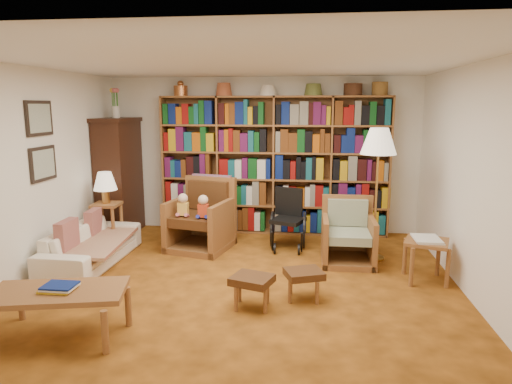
# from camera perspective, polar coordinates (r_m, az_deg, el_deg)

# --- Properties ---
(floor) EXTENTS (5.00, 5.00, 0.00)m
(floor) POSITION_cam_1_polar(r_m,az_deg,el_deg) (5.37, -1.98, -11.70)
(floor) COLOR #AC5F1A
(floor) RESTS_ON ground
(ceiling) EXTENTS (5.00, 5.00, 0.00)m
(ceiling) POSITION_cam_1_polar(r_m,az_deg,el_deg) (4.98, -2.18, 15.93)
(ceiling) COLOR white
(ceiling) RESTS_ON wall_back
(wall_back) EXTENTS (5.00, 0.00, 5.00)m
(wall_back) POSITION_cam_1_polar(r_m,az_deg,el_deg) (7.48, 0.83, 4.62)
(wall_back) COLOR white
(wall_back) RESTS_ON floor
(wall_front) EXTENTS (5.00, 0.00, 5.00)m
(wall_front) POSITION_cam_1_polar(r_m,az_deg,el_deg) (2.64, -10.37, -7.06)
(wall_front) COLOR white
(wall_front) RESTS_ON floor
(wall_left) EXTENTS (0.00, 5.00, 5.00)m
(wall_left) POSITION_cam_1_polar(r_m,az_deg,el_deg) (5.94, -26.67, 1.87)
(wall_left) COLOR white
(wall_left) RESTS_ON floor
(wall_right) EXTENTS (0.00, 5.00, 5.00)m
(wall_right) POSITION_cam_1_polar(r_m,az_deg,el_deg) (5.26, 25.92, 0.92)
(wall_right) COLOR white
(wall_right) RESTS_ON floor
(bookshelf) EXTENTS (3.60, 0.30, 2.42)m
(bookshelf) POSITION_cam_1_polar(r_m,az_deg,el_deg) (7.31, 2.26, 3.84)
(bookshelf) COLOR brown
(bookshelf) RESTS_ON floor
(curio_cabinet) EXTENTS (0.50, 0.95, 2.40)m
(curio_cabinet) POSITION_cam_1_polar(r_m,az_deg,el_deg) (7.61, -16.73, 2.02)
(curio_cabinet) COLOR black
(curio_cabinet) RESTS_ON floor
(framed_pictures) EXTENTS (0.03, 0.52, 0.97)m
(framed_pictures) POSITION_cam_1_polar(r_m,az_deg,el_deg) (6.14, -25.27, 5.77)
(framed_pictures) COLOR black
(framed_pictures) RESTS_ON wall_left
(sofa) EXTENTS (1.73, 0.70, 0.50)m
(sofa) POSITION_cam_1_polar(r_m,az_deg,el_deg) (6.38, -19.85, -6.26)
(sofa) COLOR white
(sofa) RESTS_ON floor
(sofa_throw) EXTENTS (0.87, 1.45, 0.04)m
(sofa_throw) POSITION_cam_1_polar(r_m,az_deg,el_deg) (6.35, -19.47, -5.88)
(sofa_throw) COLOR beige
(sofa_throw) RESTS_ON sofa
(cushion_left) EXTENTS (0.15, 0.37, 0.37)m
(cushion_left) POSITION_cam_1_polar(r_m,az_deg,el_deg) (6.69, -19.64, -3.72)
(cushion_left) COLOR maroon
(cushion_left) RESTS_ON sofa
(cushion_right) EXTENTS (0.13, 0.39, 0.39)m
(cushion_right) POSITION_cam_1_polar(r_m,az_deg,el_deg) (6.09, -22.53, -5.31)
(cushion_right) COLOR maroon
(cushion_right) RESTS_ON sofa
(side_table_lamp) EXTENTS (0.39, 0.39, 0.66)m
(side_table_lamp) POSITION_cam_1_polar(r_m,az_deg,el_deg) (7.00, -18.11, -2.88)
(side_table_lamp) COLOR brown
(side_table_lamp) RESTS_ON floor
(table_lamp) EXTENTS (0.34, 0.34, 0.46)m
(table_lamp) POSITION_cam_1_polar(r_m,az_deg,el_deg) (6.90, -18.35, 1.18)
(table_lamp) COLOR #B57F3A
(table_lamp) RESTS_ON side_table_lamp
(armchair_leather) EXTENTS (1.00, 1.02, 1.03)m
(armchair_leather) POSITION_cam_1_polar(r_m,az_deg,el_deg) (6.73, -6.78, -3.36)
(armchair_leather) COLOR brown
(armchair_leather) RESTS_ON floor
(armchair_sage) EXTENTS (0.68, 0.71, 0.85)m
(armchair_sage) POSITION_cam_1_polar(r_m,az_deg,el_deg) (6.22, 11.38, -5.55)
(armchair_sage) COLOR brown
(armchair_sage) RESTS_ON floor
(wheelchair) EXTENTS (0.54, 0.69, 0.87)m
(wheelchair) POSITION_cam_1_polar(r_m,az_deg,el_deg) (6.68, 4.05, -3.62)
(wheelchair) COLOR black
(wheelchair) RESTS_ON floor
(floor_lamp) EXTENTS (0.47, 0.47, 1.77)m
(floor_lamp) POSITION_cam_1_polar(r_m,az_deg,el_deg) (6.15, 15.07, 5.49)
(floor_lamp) COLOR #B57F3A
(floor_lamp) RESTS_ON floor
(side_table_papers) EXTENTS (0.59, 0.59, 0.53)m
(side_table_papers) POSITION_cam_1_polar(r_m,az_deg,el_deg) (5.75, 20.53, -6.44)
(side_table_papers) COLOR brown
(side_table_papers) RESTS_ON floor
(footstool_a) EXTENTS (0.48, 0.44, 0.34)m
(footstool_a) POSITION_cam_1_polar(r_m,az_deg,el_deg) (4.75, -0.50, -11.17)
(footstool_a) COLOR #502E15
(footstool_a) RESTS_ON floor
(footstool_b) EXTENTS (0.47, 0.44, 0.32)m
(footstool_b) POSITION_cam_1_polar(r_m,az_deg,el_deg) (4.97, 6.01, -10.36)
(footstool_b) COLOR #502E15
(footstool_b) RESTS_ON floor
(coffee_table) EXTENTS (1.27, 0.83, 0.49)m
(coffee_table) POSITION_cam_1_polar(r_m,az_deg,el_deg) (4.53, -23.51, -11.74)
(coffee_table) COLOR brown
(coffee_table) RESTS_ON floor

